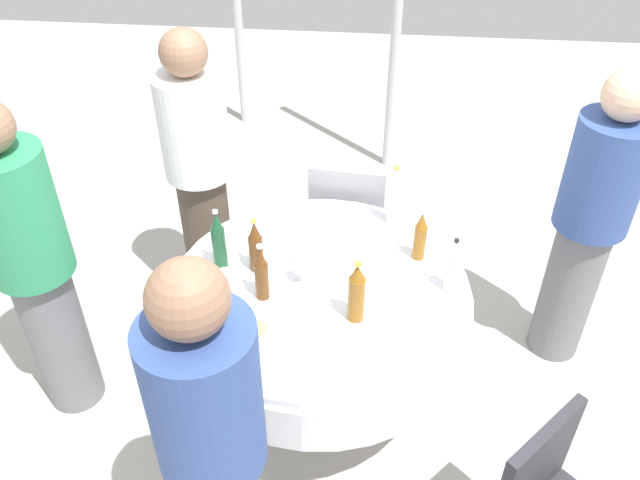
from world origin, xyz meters
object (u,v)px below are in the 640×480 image
object	(u,v)px
bottle_clear_outer	(394,197)
plate_left	(253,331)
chair_outer	(348,215)
bottle_amber_west	(420,237)
plate_mid	(364,251)
wine_glass_west	(300,266)
bottle_clear_inner	(452,267)
bottle_amber_east	(357,293)
person_east	(213,450)
bottle_dark_green_near	(219,241)
person_near	(200,174)
bottle_brown_south	(261,274)
person_west	(589,222)
bottle_brown_rear	(256,247)
wine_glass_inner	(226,280)
person_south	(34,265)
dining_table	(320,309)

from	to	relation	value
bottle_clear_outer	plate_left	size ratio (longest dim) A/B	1.31
bottle_clear_outer	chair_outer	size ratio (longest dim) A/B	0.36
bottle_amber_west	plate_mid	size ratio (longest dim) A/B	1.20
wine_glass_west	bottle_clear_inner	bearing A→B (deg)	1.42
bottle_amber_east	bottle_amber_west	distance (m)	0.49
person_east	chair_outer	xyz separation A→B (m)	(0.32, 1.76, -0.32)
bottle_dark_green_near	bottle_amber_west	world-z (taller)	bottle_dark_green_near
chair_outer	person_east	bearing A→B (deg)	-95.16
plate_mid	person_near	distance (m)	0.97
bottle_brown_south	bottle_dark_green_near	distance (m)	0.28
bottle_amber_west	wine_glass_west	distance (m)	0.56
bottle_clear_inner	person_west	world-z (taller)	person_west
bottle_clear_outer	bottle_brown_rear	distance (m)	0.72
wine_glass_west	person_east	bearing A→B (deg)	-99.55
bottle_amber_west	person_east	distance (m)	1.33
bottle_brown_rear	person_west	world-z (taller)	person_west
bottle_amber_west	wine_glass_west	xyz separation A→B (m)	(-0.51, -0.22, -0.03)
plate_left	person_near	size ratio (longest dim) A/B	0.15
bottle_dark_green_near	wine_glass_inner	xyz separation A→B (m)	(0.07, -0.20, -0.04)
wine_glass_inner	chair_outer	bearing A→B (deg)	64.56
bottle_brown_rear	person_east	size ratio (longest dim) A/B	0.17
person_east	person_west	distance (m)	2.01
chair_outer	plate_mid	bearing A→B (deg)	-75.06
bottle_clear_inner	chair_outer	distance (m)	1.00
bottle_amber_west	person_south	distance (m)	1.67
wine_glass_inner	plate_mid	distance (m)	0.67
bottle_clear_inner	wine_glass_west	size ratio (longest dim) A/B	2.12
wine_glass_west	chair_outer	size ratio (longest dim) A/B	0.15
bottle_amber_east	bottle_clear_inner	world-z (taller)	bottle_amber_east
bottle_amber_east	plate_left	size ratio (longest dim) A/B	1.21
person_near	bottle_clear_inner	bearing A→B (deg)	-73.35
bottle_dark_green_near	plate_mid	bearing A→B (deg)	14.04
person_west	plate_mid	bearing A→B (deg)	-98.41
person_west	chair_outer	world-z (taller)	person_west
dining_table	bottle_brown_rear	size ratio (longest dim) A/B	4.93
bottle_clear_inner	person_east	distance (m)	1.24
dining_table	person_west	xyz separation A→B (m)	(1.22, 0.46, 0.24)
bottle_dark_green_near	bottle_amber_west	distance (m)	0.89
bottle_amber_east	person_south	bearing A→B (deg)	176.85
bottle_dark_green_near	person_near	xyz separation A→B (m)	(-0.24, 0.59, -0.04)
bottle_clear_outer	bottle_brown_rear	xyz separation A→B (m)	(-0.59, -0.41, -0.02)
person_east	chair_outer	distance (m)	1.81
person_east	bottle_amber_west	bearing A→B (deg)	-105.38
wine_glass_inner	plate_mid	world-z (taller)	wine_glass_inner
dining_table	bottle_amber_east	size ratio (longest dim) A/B	4.54
dining_table	person_east	size ratio (longest dim) A/B	0.83
plate_mid	person_near	size ratio (longest dim) A/B	0.13
person_east	wine_glass_west	bearing A→B (deg)	-84.86
dining_table	bottle_clear_outer	world-z (taller)	bottle_clear_outer
bottle_brown_south	plate_mid	distance (m)	0.54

